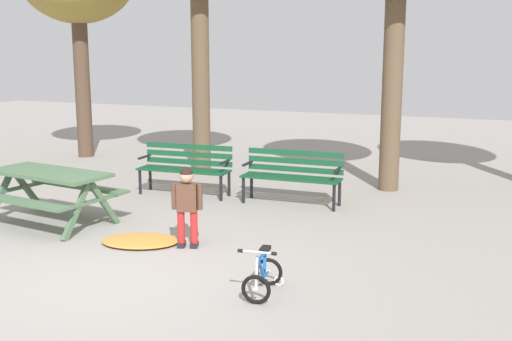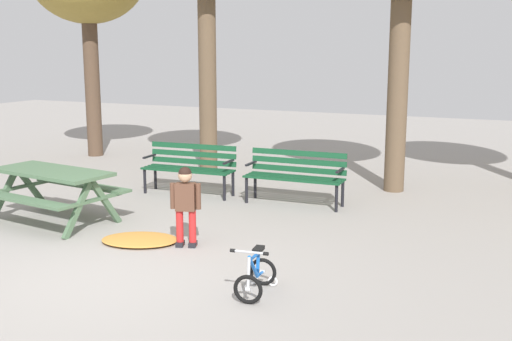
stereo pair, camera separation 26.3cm
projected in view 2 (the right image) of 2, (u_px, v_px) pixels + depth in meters
The scene contains 7 objects.
ground at pixel (104, 277), 6.96m from camera, with size 36.00×36.00×0.00m, color gray.
picnic_table at pixel (53, 182), 9.03m from camera, with size 1.97×1.58×0.79m.
park_bench_far_left at pixel (190, 165), 10.82m from camera, with size 1.62×0.55×0.85m.
park_bench_left at pixel (296, 173), 10.12m from camera, with size 1.61×0.50×0.85m.
child_standing at pixel (186, 200), 7.91m from camera, with size 0.37×0.23×1.03m.
kids_bicycle at pixel (256, 275), 6.44m from camera, with size 0.42×0.59×0.54m.
leaf_pile at pixel (140, 240), 8.19m from camera, with size 1.00×0.70×0.07m, color #C68438.
Camera 2 is at (4.25, -5.32, 2.48)m, focal length 44.41 mm.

